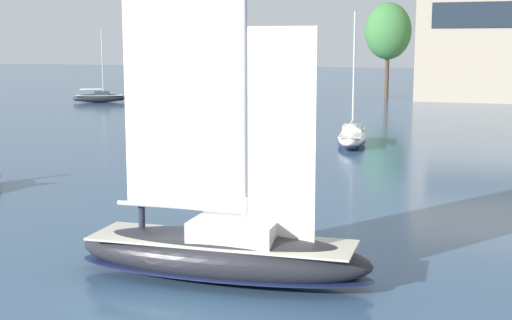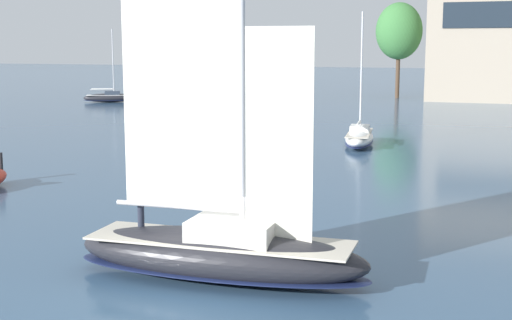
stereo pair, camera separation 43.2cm
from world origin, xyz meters
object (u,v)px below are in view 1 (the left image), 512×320
tree_shore_center (388,31)px  sailboat_moored_far_slip (99,97)px  sailboat_main (222,247)px  sailboat_moored_near_marina (352,136)px

tree_shore_center → sailboat_moored_far_slip: size_ratio=1.41×
tree_shore_center → sailboat_main: 75.12m
sailboat_main → sailboat_moored_far_slip: (-38.24, 55.37, -0.39)m
tree_shore_center → sailboat_moored_near_marina: tree_shore_center is taller
sailboat_main → sailboat_moored_near_marina: sailboat_main is taller
sailboat_main → tree_shore_center: bearing=95.6°
tree_shore_center → sailboat_main: (7.27, -74.39, -7.50)m
tree_shore_center → sailboat_main: size_ratio=1.00×
sailboat_moored_near_marina → sailboat_moored_far_slip: sailboat_moored_near_marina is taller
sailboat_moored_near_marina → tree_shore_center: bearing=96.3°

